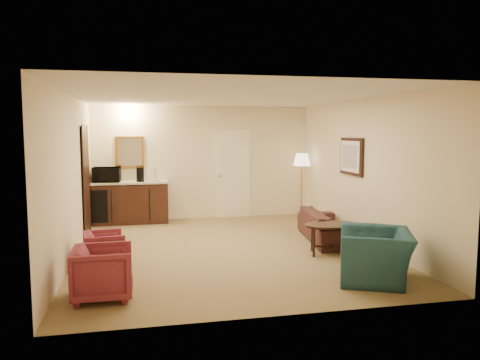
% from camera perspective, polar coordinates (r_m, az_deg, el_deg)
% --- Properties ---
extents(ground, '(6.00, 6.00, 0.00)m').
position_cam_1_polar(ground, '(8.15, -1.61, -8.41)').
color(ground, olive).
rests_on(ground, ground).
extents(room_walls, '(5.02, 6.01, 2.61)m').
position_cam_1_polar(room_walls, '(8.64, -3.21, 3.93)').
color(room_walls, beige).
rests_on(room_walls, ground).
extents(wetbar_cabinet, '(1.64, 0.58, 0.92)m').
position_cam_1_polar(wetbar_cabinet, '(10.60, -13.16, -2.67)').
color(wetbar_cabinet, '#371E11').
rests_on(wetbar_cabinet, ground).
extents(sofa, '(0.78, 1.93, 0.73)m').
position_cam_1_polar(sofa, '(8.85, 10.63, -4.92)').
color(sofa, black).
rests_on(sofa, ground).
extents(teal_armchair, '(1.06, 1.25, 0.93)m').
position_cam_1_polar(teal_armchair, '(6.66, 16.22, -7.83)').
color(teal_armchair, '#224655').
rests_on(teal_armchair, ground).
extents(rose_chair_near, '(0.61, 0.64, 0.58)m').
position_cam_1_polar(rose_chair_near, '(7.36, -16.19, -7.87)').
color(rose_chair_near, maroon).
rests_on(rose_chair_near, ground).
extents(rose_chair_far, '(0.66, 0.70, 0.71)m').
position_cam_1_polar(rose_chair_far, '(5.98, -16.37, -10.48)').
color(rose_chair_far, maroon).
rests_on(rose_chair_far, ground).
extents(coffee_table, '(1.03, 0.83, 0.51)m').
position_cam_1_polar(coffee_table, '(7.89, 11.01, -7.08)').
color(coffee_table, black).
rests_on(coffee_table, ground).
extents(floor_lamp, '(0.45, 0.45, 1.52)m').
position_cam_1_polar(floor_lamp, '(10.86, 7.52, -0.75)').
color(floor_lamp, '#B07F3A').
rests_on(floor_lamp, ground).
extents(waste_bin, '(0.29, 0.29, 0.32)m').
position_cam_1_polar(waste_bin, '(10.58, -9.60, -4.24)').
color(waste_bin, black).
rests_on(waste_bin, ground).
extents(microwave, '(0.60, 0.36, 0.39)m').
position_cam_1_polar(microwave, '(10.57, -15.96, 0.82)').
color(microwave, black).
rests_on(microwave, wetbar_cabinet).
extents(coffee_maker, '(0.20, 0.20, 0.32)m').
position_cam_1_polar(coffee_maker, '(10.47, -12.06, 0.67)').
color(coffee_maker, black).
rests_on(coffee_maker, wetbar_cabinet).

